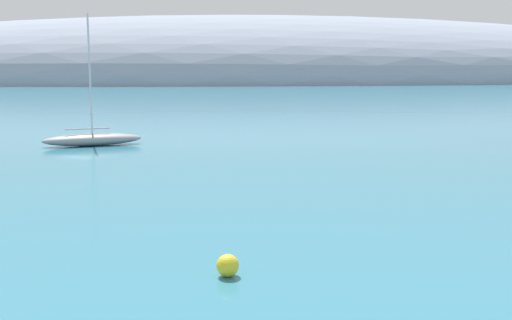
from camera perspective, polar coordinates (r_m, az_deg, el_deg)
The scene contains 3 objects.
distant_ridge at distance 184.60m, azimuth 0.45°, elevation 7.19°, with size 301.16×79.32×36.84m, color #8E99AD.
sailboat_grey_mid_mooring at distance 46.42m, azimuth -14.53°, elevation 1.88°, with size 7.11×3.28×9.22m.
mooring_buoy_yellow at distance 18.10m, azimuth -2.57°, elevation -9.48°, with size 0.64×0.64×0.64m, color yellow.
Camera 1 is at (-3.15, -0.26, 6.08)m, focal length 44.36 mm.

